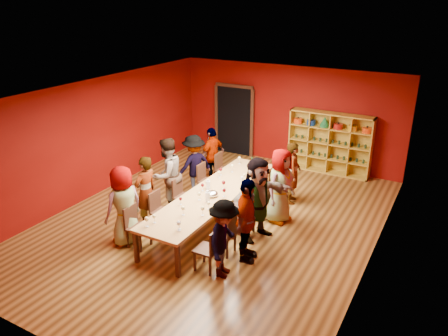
{
  "coord_description": "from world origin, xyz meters",
  "views": [
    {
      "loc": [
        4.56,
        -7.74,
        4.93
      ],
      "look_at": [
        -0.03,
        0.53,
        1.15
      ],
      "focal_mm": 35.0,
      "sensor_mm": 36.0,
      "label": 1
    }
  ],
  "objects_px": {
    "chair_person_left_4": "(222,167)",
    "person_right_3": "(280,186)",
    "person_left_0": "(124,206)",
    "wine_bottle": "(252,165)",
    "chair_person_left_0": "(135,224)",
    "person_right_4": "(293,173)",
    "person_left_1": "(146,192)",
    "person_right_0": "(224,239)",
    "person_left_3": "(194,165)",
    "person_right_1": "(246,221)",
    "spittoon_bowl": "(212,194)",
    "shelving_unit": "(330,140)",
    "chair_person_right_3": "(265,198)",
    "person_left_2": "(167,175)",
    "chair_person_right_2": "(247,214)",
    "person_left_4": "(212,155)",
    "person_right_2": "(258,199)",
    "chair_person_right_4": "(282,181)",
    "chair_person_right_0": "(210,248)",
    "chair_person_right_1": "(227,232)",
    "tasting_table": "(214,194)",
    "chair_person_left_1": "(159,209)",
    "chair_person_left_3": "(205,178)",
    "chair_person_left_2": "(181,194)"
  },
  "relations": [
    {
      "from": "chair_person_left_4",
      "to": "person_right_3",
      "type": "relative_size",
      "value": 0.51
    },
    {
      "from": "person_left_0",
      "to": "wine_bottle",
      "type": "xyz_separation_m",
      "value": [
        1.33,
        3.33,
        0.02
      ]
    },
    {
      "from": "chair_person_left_0",
      "to": "person_right_4",
      "type": "xyz_separation_m",
      "value": [
        2.1,
        3.55,
        0.29
      ]
    },
    {
      "from": "person_left_1",
      "to": "person_right_0",
      "type": "xyz_separation_m",
      "value": [
        2.46,
        -0.83,
        -0.06
      ]
    },
    {
      "from": "person_left_3",
      "to": "person_left_1",
      "type": "bearing_deg",
      "value": 22.54
    },
    {
      "from": "person_left_1",
      "to": "person_right_1",
      "type": "relative_size",
      "value": 0.96
    },
    {
      "from": "spittoon_bowl",
      "to": "person_right_0",
      "type": "bearing_deg",
      "value": -52.93
    },
    {
      "from": "shelving_unit",
      "to": "chair_person_right_3",
      "type": "relative_size",
      "value": 2.7
    },
    {
      "from": "person_left_2",
      "to": "chair_person_right_2",
      "type": "xyz_separation_m",
      "value": [
        2.21,
        -0.15,
        -0.41
      ]
    },
    {
      "from": "chair_person_right_3",
      "to": "chair_person_right_2",
      "type": "bearing_deg",
      "value": -90.0
    },
    {
      "from": "person_right_4",
      "to": "person_left_4",
      "type": "bearing_deg",
      "value": 69.43
    },
    {
      "from": "person_left_4",
      "to": "person_right_2",
      "type": "relative_size",
      "value": 0.86
    },
    {
      "from": "person_right_2",
      "to": "chair_person_right_4",
      "type": "distance_m",
      "value": 2.07
    },
    {
      "from": "chair_person_left_0",
      "to": "shelving_unit",
      "type": "bearing_deg",
      "value": 68.96
    },
    {
      "from": "chair_person_right_2",
      "to": "chair_person_right_3",
      "type": "height_order",
      "value": "same"
    },
    {
      "from": "chair_person_left_0",
      "to": "wine_bottle",
      "type": "bearing_deg",
      "value": 72.29
    },
    {
      "from": "chair_person_left_0",
      "to": "person_left_4",
      "type": "distance_m",
      "value": 3.7
    },
    {
      "from": "person_left_3",
      "to": "chair_person_right_0",
      "type": "bearing_deg",
      "value": 60.81
    },
    {
      "from": "person_left_0",
      "to": "person_right_4",
      "type": "relative_size",
      "value": 1.09
    },
    {
      "from": "chair_person_right_1",
      "to": "chair_person_right_2",
      "type": "height_order",
      "value": "same"
    },
    {
      "from": "wine_bottle",
      "to": "chair_person_right_4",
      "type": "bearing_deg",
      "value": 16.35
    },
    {
      "from": "chair_person_right_4",
      "to": "person_right_4",
      "type": "relative_size",
      "value": 0.56
    },
    {
      "from": "chair_person_right_1",
      "to": "person_right_1",
      "type": "height_order",
      "value": "person_right_1"
    },
    {
      "from": "person_right_0",
      "to": "tasting_table",
      "type": "bearing_deg",
      "value": 23.66
    },
    {
      "from": "shelving_unit",
      "to": "person_right_4",
      "type": "relative_size",
      "value": 1.52
    },
    {
      "from": "person_right_0",
      "to": "chair_person_right_1",
      "type": "bearing_deg",
      "value": 12.06
    },
    {
      "from": "tasting_table",
      "to": "person_right_0",
      "type": "height_order",
      "value": "person_right_0"
    },
    {
      "from": "person_left_0",
      "to": "chair_person_left_1",
      "type": "height_order",
      "value": "person_left_0"
    },
    {
      "from": "chair_person_right_3",
      "to": "person_left_0",
      "type": "bearing_deg",
      "value": -130.19
    },
    {
      "from": "chair_person_left_4",
      "to": "chair_person_right_1",
      "type": "distance_m",
      "value": 3.54
    },
    {
      "from": "person_left_2",
      "to": "chair_person_left_3",
      "type": "xyz_separation_m",
      "value": [
        0.39,
        1.08,
        -0.41
      ]
    },
    {
      "from": "person_left_4",
      "to": "chair_person_right_4",
      "type": "height_order",
      "value": "person_left_4"
    },
    {
      "from": "person_left_2",
      "to": "person_right_4",
      "type": "relative_size",
      "value": 1.15
    },
    {
      "from": "person_left_3",
      "to": "person_right_3",
      "type": "height_order",
      "value": "person_right_3"
    },
    {
      "from": "person_right_3",
      "to": "chair_person_right_0",
      "type": "bearing_deg",
      "value": -175.47
    },
    {
      "from": "person_right_2",
      "to": "spittoon_bowl",
      "type": "distance_m",
      "value": 1.08
    },
    {
      "from": "chair_person_left_0",
      "to": "chair_person_right_2",
      "type": "bearing_deg",
      "value": 40.23
    },
    {
      "from": "person_left_1",
      "to": "person_left_3",
      "type": "bearing_deg",
      "value": -172.74
    },
    {
      "from": "chair_person_left_0",
      "to": "chair_person_left_1",
      "type": "distance_m",
      "value": 0.82
    },
    {
      "from": "chair_person_left_3",
      "to": "chair_person_left_4",
      "type": "xyz_separation_m",
      "value": [
        0.0,
        0.91,
        0.0
      ]
    },
    {
      "from": "chair_person_right_0",
      "to": "person_right_0",
      "type": "distance_m",
      "value": 0.4
    },
    {
      "from": "person_right_0",
      "to": "person_left_2",
      "type": "bearing_deg",
      "value": 44.01
    },
    {
      "from": "person_right_1",
      "to": "chair_person_right_3",
      "type": "distance_m",
      "value": 1.91
    },
    {
      "from": "spittoon_bowl",
      "to": "chair_person_left_1",
      "type": "bearing_deg",
      "value": -146.23
    },
    {
      "from": "chair_person_left_1",
      "to": "person_left_4",
      "type": "bearing_deg",
      "value": 96.11
    },
    {
      "from": "chair_person_right_2",
      "to": "chair_person_right_4",
      "type": "height_order",
      "value": "same"
    },
    {
      "from": "person_left_3",
      "to": "wine_bottle",
      "type": "height_order",
      "value": "person_left_3"
    },
    {
      "from": "chair_person_left_0",
      "to": "person_left_2",
      "type": "bearing_deg",
      "value": 103.04
    },
    {
      "from": "tasting_table",
      "to": "chair_person_right_0",
      "type": "relative_size",
      "value": 5.06
    },
    {
      "from": "person_left_4",
      "to": "chair_person_left_2",
      "type": "bearing_deg",
      "value": 19.88
    }
  ]
}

